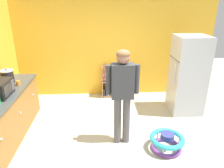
# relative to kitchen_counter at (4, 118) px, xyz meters

# --- Properties ---
(ground_plane) EXTENTS (12.00, 12.00, 0.00)m
(ground_plane) POSITION_rel_kitchen_counter_xyz_m (2.20, -0.25, -0.45)
(ground_plane) COLOR #B9B29E
(ground_plane) RESTS_ON ground
(back_wall) EXTENTS (5.20, 0.06, 2.70)m
(back_wall) POSITION_rel_kitchen_counter_xyz_m (2.20, 2.08, 0.90)
(back_wall) COLOR gold
(back_wall) RESTS_ON ground
(kitchen_counter) EXTENTS (0.65, 2.43, 0.90)m
(kitchen_counter) POSITION_rel_kitchen_counter_xyz_m (0.00, 0.00, 0.00)
(kitchen_counter) COLOR olive
(kitchen_counter) RESTS_ON ground
(refrigerator) EXTENTS (0.73, 0.68, 1.78)m
(refrigerator) POSITION_rel_kitchen_counter_xyz_m (3.77, 0.94, 0.44)
(refrigerator) COLOR #B7BABF
(refrigerator) RESTS_ON ground
(bookshelf) EXTENTS (0.80, 0.28, 0.85)m
(bookshelf) POSITION_rel_kitchen_counter_xyz_m (2.18, 1.90, -0.08)
(bookshelf) COLOR #B27D49
(bookshelf) RESTS_ON ground
(standing_person) EXTENTS (0.57, 0.23, 1.75)m
(standing_person) POSITION_rel_kitchen_counter_xyz_m (2.17, -0.19, 0.61)
(standing_person) COLOR #585458
(standing_person) RESTS_ON ground
(baby_walker) EXTENTS (0.60, 0.60, 0.32)m
(baby_walker) POSITION_rel_kitchen_counter_xyz_m (2.94, -0.46, -0.29)
(baby_walker) COLOR #773B96
(baby_walker) RESTS_ON ground
(crock_pot) EXTENTS (0.26, 0.26, 0.30)m
(crock_pot) POSITION_rel_kitchen_counter_xyz_m (-0.09, 0.65, 0.58)
(crock_pot) COLOR black
(crock_pot) RESTS_ON kitchen_counter
(red_cup) EXTENTS (0.08, 0.08, 0.09)m
(red_cup) POSITION_rel_kitchen_counter_xyz_m (-0.22, 0.85, 0.50)
(red_cup) COLOR red
(red_cup) RESTS_ON kitchen_counter
(orange_cup) EXTENTS (0.08, 0.08, 0.09)m
(orange_cup) POSITION_rel_kitchen_counter_xyz_m (0.17, 0.51, 0.50)
(orange_cup) COLOR orange
(orange_cup) RESTS_ON kitchen_counter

